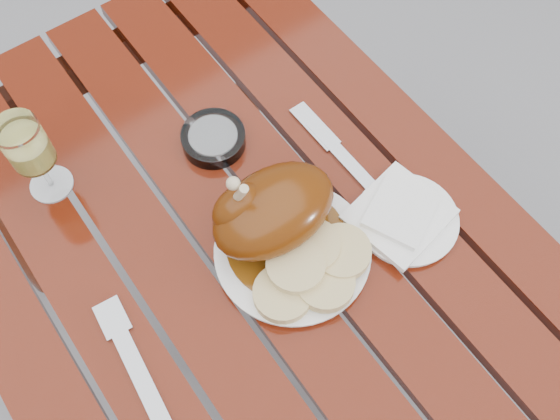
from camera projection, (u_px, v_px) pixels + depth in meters
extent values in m
plane|color=slate|center=(263.00, 369.00, 1.62)|extent=(60.00, 60.00, 0.00)
cube|color=#621B0B|center=(258.00, 327.00, 1.29)|extent=(0.80, 1.20, 0.75)
cylinder|color=white|center=(292.00, 252.00, 0.95)|extent=(0.30, 0.30, 0.02)
cylinder|color=#61340B|center=(287.00, 242.00, 0.95)|extent=(0.19, 0.19, 0.00)
ellipsoid|color=#693007|center=(274.00, 211.00, 0.92)|extent=(0.20, 0.13, 0.10)
ellipsoid|color=#693007|center=(241.00, 208.00, 0.90)|extent=(0.09, 0.06, 0.08)
cylinder|color=#C6B28C|center=(235.00, 200.00, 0.88)|extent=(0.03, 0.05, 0.10)
cylinder|color=#D0B97F|center=(283.00, 294.00, 0.90)|extent=(0.09, 0.09, 0.02)
cylinder|color=#D0B97F|center=(325.00, 283.00, 0.91)|extent=(0.09, 0.09, 0.02)
cylinder|color=#D0B97F|center=(342.00, 252.00, 0.92)|extent=(0.09, 0.09, 0.02)
cylinder|color=#D0B97F|center=(311.00, 246.00, 0.92)|extent=(0.09, 0.09, 0.02)
cylinder|color=#D0B97F|center=(296.00, 266.00, 0.91)|extent=(0.09, 0.09, 0.02)
cylinder|color=#E6E068|center=(35.00, 158.00, 0.94)|extent=(0.07, 0.07, 0.16)
cylinder|color=white|center=(407.00, 220.00, 0.98)|extent=(0.18, 0.18, 0.01)
cube|color=white|center=(399.00, 215.00, 0.97)|extent=(0.16, 0.15, 0.01)
cylinder|color=#B2B7BC|center=(213.00, 139.00, 1.04)|extent=(0.13, 0.13, 0.03)
cube|color=gray|center=(139.00, 373.00, 0.87)|extent=(0.04, 0.21, 0.01)
cube|color=gray|center=(354.00, 169.00, 1.03)|extent=(0.02, 0.23, 0.01)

